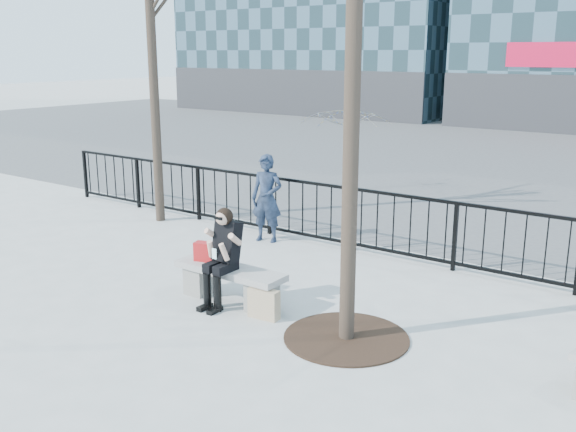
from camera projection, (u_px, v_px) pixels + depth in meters
The scene contains 10 objects.
ground at pixel (230, 301), 8.80m from camera, with size 120.00×120.00×0.00m, color #979893.
street_surface at pixel (534, 158), 20.62m from camera, with size 60.00×23.00×0.01m, color #474747.
railing at pixel (343, 218), 11.03m from camera, with size 14.00×0.06×1.10m.
tree_grate at pixel (346, 338), 7.65m from camera, with size 1.50×1.50×0.02m, color black.
bench_main at pixel (230, 280), 8.73m from camera, with size 1.65×0.46×0.49m.
seated_woman at pixel (222, 258), 8.51m from camera, with size 0.50×0.64×1.34m.
handbag at pixel (206, 252), 8.91m from camera, with size 0.32×0.15×0.27m, color red.
shopping_bag at pixel (264, 304), 8.20m from camera, with size 0.41×0.15×0.39m, color #C5AC8B.
standing_man at pixel (267, 198), 11.41m from camera, with size 0.58×0.38×1.58m, color black.
vendor_umbrella at pixel (344, 149), 15.54m from camera, with size 2.26×2.30×2.07m, color gold.
Camera 1 is at (5.43, -6.24, 3.32)m, focal length 40.00 mm.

